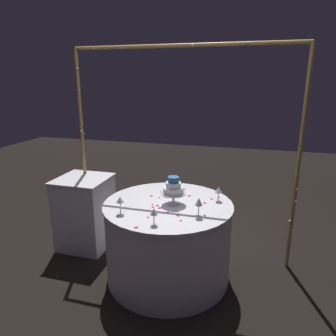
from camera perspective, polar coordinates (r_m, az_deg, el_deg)
name	(u,v)px	position (r m, az deg, el deg)	size (l,w,h in m)	color
ground_plane	(168,275)	(3.17, 0.00, -19.07)	(12.00, 12.00, 0.00)	black
decorative_arch	(181,121)	(3.08, 2.48, 8.60)	(2.29, 0.06, 2.14)	olive
main_table	(168,240)	(2.97, 0.00, -13.18)	(1.17, 1.17, 0.74)	white
side_table	(85,212)	(3.59, -15.00, -7.86)	(0.54, 0.54, 0.80)	white
tiered_cake	(174,188)	(2.74, 1.02, -3.73)	(0.22, 0.22, 0.26)	silver
wine_glass_0	(174,180)	(3.05, 1.06, -2.27)	(0.07, 0.07, 0.15)	silver
wine_glass_1	(154,213)	(2.38, -2.62, -8.20)	(0.06, 0.06, 0.14)	silver
wine_glass_2	(219,190)	(2.86, 9.30, -4.10)	(0.07, 0.07, 0.14)	silver
wine_glass_3	(199,203)	(2.51, 5.68, -6.35)	(0.06, 0.06, 0.17)	silver
wine_glass_4	(120,201)	(2.59, -8.80, -5.94)	(0.07, 0.07, 0.15)	silver
rose_petal_0	(219,197)	(2.98, 9.29, -5.34)	(0.03, 0.02, 0.00)	red
rose_petal_1	(205,203)	(2.83, 6.78, -6.39)	(0.04, 0.02, 0.00)	red
rose_petal_2	(136,227)	(2.39, -5.86, -10.83)	(0.04, 0.03, 0.00)	red
rose_petal_3	(166,197)	(2.94, -0.39, -5.41)	(0.03, 0.02, 0.00)	red
rose_petal_4	(151,196)	(2.98, -3.11, -5.15)	(0.04, 0.03, 0.00)	red
rose_petal_5	(117,216)	(2.59, -9.30, -8.68)	(0.03, 0.02, 0.00)	red
rose_petal_6	(161,192)	(3.08, -1.24, -4.40)	(0.03, 0.02, 0.00)	red
rose_petal_7	(158,206)	(2.76, -1.94, -6.93)	(0.03, 0.02, 0.00)	red
rose_petal_8	(153,204)	(2.78, -2.86, -6.71)	(0.02, 0.02, 0.00)	red
rose_petal_9	(182,193)	(3.06, 2.65, -4.54)	(0.03, 0.02, 0.00)	red
rose_petal_10	(148,217)	(2.54, -3.67, -9.05)	(0.03, 0.02, 0.00)	red
rose_petal_11	(178,216)	(2.57, 1.85, -8.75)	(0.03, 0.02, 0.00)	red
rose_petal_12	(153,207)	(2.73, -2.81, -7.19)	(0.03, 0.02, 0.00)	red
rose_petal_13	(189,196)	(2.98, 3.92, -5.13)	(0.04, 0.03, 0.00)	red
rose_petal_14	(184,189)	(3.16, 3.04, -3.90)	(0.03, 0.02, 0.00)	red
rose_petal_15	(160,208)	(2.71, -1.52, -7.37)	(0.04, 0.03, 0.00)	red
rose_petal_16	(159,198)	(2.93, -1.60, -5.47)	(0.02, 0.02, 0.00)	red
rose_petal_17	(211,199)	(2.93, 7.95, -5.62)	(0.03, 0.02, 0.00)	red
rose_petal_18	(212,199)	(2.93, 8.11, -5.69)	(0.03, 0.02, 0.00)	red
rose_petal_19	(168,212)	(2.62, 0.01, -8.15)	(0.03, 0.02, 0.00)	red
rose_petal_20	(205,215)	(2.59, 6.74, -8.65)	(0.03, 0.02, 0.00)	red
rose_petal_21	(181,221)	(2.48, 2.34, -9.65)	(0.03, 0.02, 0.00)	red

